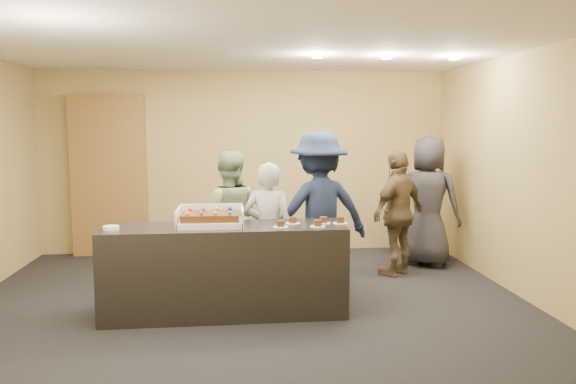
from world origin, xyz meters
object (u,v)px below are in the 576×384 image
object	(u,v)px
sheet_cake	(210,216)
person_sage_man	(229,219)
cake_box	(211,221)
person_dark_suit	(428,201)
person_navy_man	(319,212)
person_brown_extra	(398,213)
person_server_grey	(269,231)
storage_cabinet	(109,176)
serving_counter	(225,270)
plate_stack	(111,228)

from	to	relation	value
sheet_cake	person_sage_man	bearing A→B (deg)	81.11
cake_box	person_dark_suit	bearing A→B (deg)	31.33
person_navy_man	person_brown_extra	world-z (taller)	person_navy_man
person_server_grey	person_dark_suit	size ratio (longest dim) A/B	0.86
person_sage_man	cake_box	bearing A→B (deg)	84.42
cake_box	person_navy_man	bearing A→B (deg)	29.53
sheet_cake	person_server_grey	bearing A→B (deg)	36.63
storage_cabinet	person_navy_man	distance (m)	3.48
serving_counter	plate_stack	distance (m)	1.18
person_brown_extra	person_server_grey	bearing A→B (deg)	-10.91
serving_counter	person_dark_suit	bearing A→B (deg)	31.71
person_sage_man	person_navy_man	size ratio (longest dim) A/B	0.87
serving_counter	person_brown_extra	bearing A→B (deg)	29.98
plate_stack	person_navy_man	world-z (taller)	person_navy_man
person_navy_man	person_dark_suit	distance (m)	1.96
storage_cabinet	plate_stack	distance (m)	2.99
sheet_cake	serving_counter	bearing A→B (deg)	0.00
person_brown_extra	plate_stack	bearing A→B (deg)	-14.00
cake_box	person_server_grey	distance (m)	0.76
sheet_cake	person_brown_extra	size ratio (longest dim) A/B	0.35
person_server_grey	sheet_cake	bearing A→B (deg)	55.23
person_dark_suit	serving_counter	bearing A→B (deg)	68.06
cake_box	plate_stack	world-z (taller)	cake_box
person_server_grey	person_navy_man	distance (m)	0.66
storage_cabinet	plate_stack	size ratio (longest dim) A/B	15.33
person_navy_man	serving_counter	bearing A→B (deg)	21.31
sheet_cake	plate_stack	xyz separation A→B (m)	(-0.94, -0.12, -0.08)
sheet_cake	person_server_grey	world-z (taller)	person_server_grey
plate_stack	person_brown_extra	size ratio (longest dim) A/B	0.10
sheet_cake	plate_stack	world-z (taller)	sheet_cake
person_navy_man	person_dark_suit	size ratio (longest dim) A/B	1.04
person_sage_man	person_dark_suit	size ratio (longest dim) A/B	0.91
serving_counter	person_navy_man	bearing A→B (deg)	32.27
person_sage_man	person_navy_man	xyz separation A→B (m)	(1.02, -0.36, 0.12)
person_server_grey	person_navy_man	xyz separation A→B (m)	(0.58, 0.25, 0.16)
serving_counter	plate_stack	world-z (taller)	plate_stack
cake_box	person_navy_man	xyz separation A→B (m)	(1.19, 0.67, -0.03)
storage_cabinet	plate_stack	bearing A→B (deg)	-77.49
person_dark_suit	cake_box	bearing A→B (deg)	66.43
person_brown_extra	person_dark_suit	world-z (taller)	person_dark_suit
cake_box	person_server_grey	world-z (taller)	person_server_grey
plate_stack	person_brown_extra	xyz separation A→B (m)	(3.24, 1.43, -0.12)
serving_counter	person_navy_man	distance (m)	1.35
cake_box	person_dark_suit	size ratio (longest dim) A/B	0.37
sheet_cake	plate_stack	size ratio (longest dim) A/B	3.67
person_navy_man	cake_box	bearing A→B (deg)	17.31
serving_counter	plate_stack	size ratio (longest dim) A/B	15.74
serving_counter	person_navy_man	xyz separation A→B (m)	(1.05, 0.70, 0.47)
plate_stack	person_server_grey	distance (m)	1.66
serving_counter	storage_cabinet	bearing A→B (deg)	120.44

